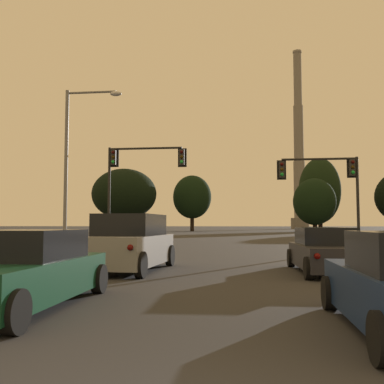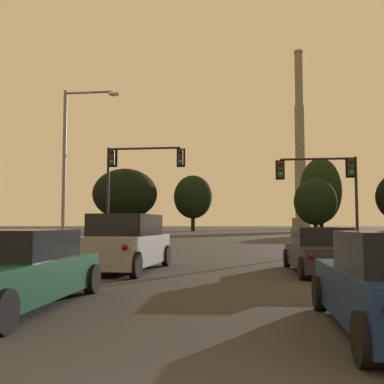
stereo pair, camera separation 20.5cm
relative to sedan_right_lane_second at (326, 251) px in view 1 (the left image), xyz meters
The scene contains 11 objects.
sedan_right_lane_second is the anchor object (origin of this frame).
sedan_left_lane_third 9.51m from the sedan_right_lane_second, 134.33° to the right, with size 2.05×4.73×1.43m.
suv_left_lane_second 6.35m from the sedan_right_lane_second, behind, with size 2.33×4.99×1.86m.
traffic_light_overhead_right 14.73m from the sedan_right_lane_second, 78.95° to the left, with size 5.10×0.50×5.72m.
traffic_light_overhead_left 17.85m from the sedan_right_lane_second, 124.86° to the left, with size 5.38×0.50×6.65m.
street_lamp 15.13m from the sedan_right_lane_second, 144.41° to the left, with size 3.15×0.36×8.83m.
smokestack 131.97m from the sedan_right_lane_second, 83.62° to the left, with size 5.63×5.63×57.27m.
treeline_right_mid 78.16m from the sedan_right_lane_second, 110.13° to the left, with size 13.05×11.74×12.68m.
treeline_left_mid 76.41m from the sedan_right_lane_second, 81.74° to the left, with size 8.32×7.49×10.52m.
treeline_far_right 83.45m from the sedan_right_lane_second, 80.95° to the left, with size 8.71×7.84×15.49m.
treeline_center_right 80.45m from the sedan_right_lane_second, 99.83° to the left, with size 8.08×7.27×11.79m.
Camera 1 is at (0.60, -2.57, 1.54)m, focal length 42.00 mm.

